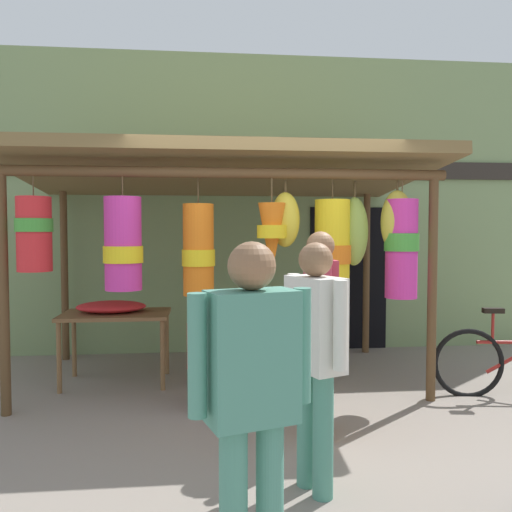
{
  "coord_description": "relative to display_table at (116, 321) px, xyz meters",
  "views": [
    {
      "loc": [
        -0.58,
        -4.66,
        1.66
      ],
      "look_at": [
        -0.0,
        0.95,
        1.39
      ],
      "focal_mm": 36.08,
      "sensor_mm": 36.0,
      "label": 1
    }
  ],
  "objects": [
    {
      "name": "folding_chair",
      "position": [
        0.96,
        -0.91,
        -0.18
      ],
      "size": [
        0.47,
        0.47,
        0.84
      ],
      "color": "#AD1E1E",
      "rests_on": "ground_plane"
    },
    {
      "name": "market_stall_canopy",
      "position": [
        1.28,
        -0.21,
        1.36
      ],
      "size": [
        4.5,
        2.53,
        2.5
      ],
      "color": "brown",
      "rests_on": "ground_plane"
    },
    {
      "name": "ground_plane",
      "position": [
        1.53,
        -1.04,
        -0.69
      ],
      "size": [
        30.0,
        30.0,
        0.0
      ],
      "primitive_type": "plane",
      "color": "gray"
    },
    {
      "name": "passerby_at_right",
      "position": [
        1.89,
        -1.66,
        0.3
      ],
      "size": [
        0.24,
        0.59,
        1.66
      ],
      "color": "orange",
      "rests_on": "ground_plane"
    },
    {
      "name": "vendor_in_orange",
      "position": [
        1.17,
        -3.42,
        0.27
      ],
      "size": [
        0.57,
        0.33,
        1.62
      ],
      "color": "#4C8E7A",
      "rests_on": "ground_plane"
    },
    {
      "name": "wicker_basket_by_table",
      "position": [
        1.17,
        0.02,
        -0.58
      ],
      "size": [
        0.45,
        0.45,
        0.2
      ],
      "primitive_type": "cylinder",
      "color": "brown",
      "rests_on": "ground_plane"
    },
    {
      "name": "display_table",
      "position": [
        0.0,
        0.0,
        0.0
      ],
      "size": [
        1.15,
        0.72,
        0.78
      ],
      "color": "brown",
      "rests_on": "ground_plane"
    },
    {
      "name": "customer_foreground",
      "position": [
        1.66,
        -2.54,
        0.25
      ],
      "size": [
        0.36,
        0.55,
        1.6
      ],
      "color": "#4C8E7A",
      "rests_on": "ground_plane"
    },
    {
      "name": "flower_heap_on_table",
      "position": [
        -0.04,
        0.03,
        0.15
      ],
      "size": [
        0.75,
        0.53,
        0.12
      ],
      "color": "red",
      "rests_on": "display_table"
    },
    {
      "name": "shop_facade",
      "position": [
        1.54,
        1.49,
        1.35
      ],
      "size": [
        9.02,
        0.29,
        4.08
      ],
      "color": "#7A9360",
      "rests_on": "ground_plane"
    }
  ]
}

